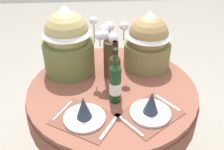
% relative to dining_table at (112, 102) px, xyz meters
% --- Properties ---
extents(dining_table, '(1.15, 1.15, 0.75)m').
position_rel_dining_table_xyz_m(dining_table, '(0.00, 0.00, 0.00)').
color(dining_table, brown).
rests_on(dining_table, ground).
extents(place_setting_left, '(0.43, 0.40, 0.16)m').
position_rel_dining_table_xyz_m(place_setting_left, '(-0.18, -0.30, 0.17)').
color(place_setting_left, brown).
rests_on(place_setting_left, dining_table).
extents(place_setting_right, '(0.43, 0.41, 0.16)m').
position_rel_dining_table_xyz_m(place_setting_right, '(0.20, -0.28, 0.17)').
color(place_setting_right, brown).
rests_on(place_setting_right, dining_table).
extents(flower_vase, '(0.25, 0.20, 0.44)m').
position_rel_dining_table_xyz_m(flower_vase, '(-0.01, 0.14, 0.34)').
color(flower_vase, '#47331E').
rests_on(flower_vase, dining_table).
extents(wine_bottle_left, '(0.07, 0.07, 0.36)m').
position_rel_dining_table_xyz_m(wine_bottle_left, '(0.01, -0.14, 0.26)').
color(wine_bottle_left, '#143819').
rests_on(wine_bottle_left, dining_table).
extents(wine_bottle_centre, '(0.07, 0.07, 0.36)m').
position_rel_dining_table_xyz_m(wine_bottle_centre, '(0.01, -0.03, 0.26)').
color(wine_bottle_centre, '#422814').
rests_on(wine_bottle_centre, dining_table).
extents(gift_tub_back_left, '(0.36, 0.36, 0.49)m').
position_rel_dining_table_xyz_m(gift_tub_back_left, '(-0.29, 0.24, 0.38)').
color(gift_tub_back_left, olive).
rests_on(gift_tub_back_left, dining_table).
extents(gift_tub_back_right, '(0.34, 0.34, 0.43)m').
position_rel_dining_table_xyz_m(gift_tub_back_right, '(0.27, 0.26, 0.35)').
color(gift_tub_back_right, olive).
rests_on(gift_tub_back_right, dining_table).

